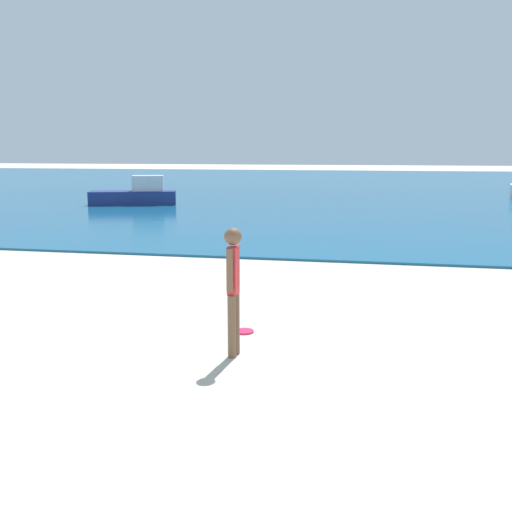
% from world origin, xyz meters
% --- Properties ---
extents(water, '(160.00, 60.00, 0.06)m').
position_xyz_m(water, '(0.00, 42.54, 0.03)').
color(water, '#14567F').
rests_on(water, ground).
extents(person_standing, '(0.22, 0.37, 1.62)m').
position_xyz_m(person_standing, '(-0.01, 6.05, 0.92)').
color(person_standing, brown).
rests_on(person_standing, ground).
extents(frisbee, '(0.28, 0.28, 0.03)m').
position_xyz_m(frisbee, '(-0.09, 7.01, 0.01)').
color(frisbee, '#E51E4C').
rests_on(frisbee, ground).
extents(boat_near, '(4.10, 2.40, 1.33)m').
position_xyz_m(boat_near, '(-9.15, 24.73, 0.52)').
color(boat_near, navy).
rests_on(boat_near, water).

